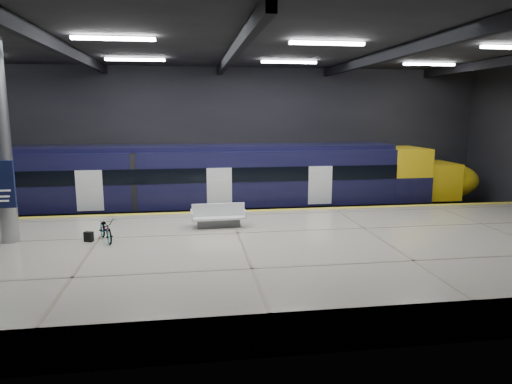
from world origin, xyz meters
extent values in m
plane|color=black|center=(0.00, 0.00, 0.00)|extent=(30.00, 30.00, 0.00)
cube|color=black|center=(0.00, 8.00, 4.00)|extent=(30.00, 0.10, 8.00)
cube|color=black|center=(0.00, -8.00, 4.00)|extent=(30.00, 0.10, 8.00)
cube|color=black|center=(0.00, 0.00, 8.00)|extent=(30.00, 16.00, 0.10)
cube|color=black|center=(-6.00, 0.00, 7.75)|extent=(0.25, 16.00, 0.40)
cube|color=black|center=(0.00, 0.00, 7.75)|extent=(0.25, 16.00, 0.40)
cube|color=black|center=(6.00, 0.00, 7.75)|extent=(0.25, 16.00, 0.40)
cube|color=white|center=(-4.00, -2.00, 7.88)|extent=(2.60, 0.18, 0.10)
cube|color=white|center=(3.00, -2.00, 7.88)|extent=(2.60, 0.18, 0.10)
cube|color=white|center=(-4.00, 4.00, 7.88)|extent=(2.60, 0.18, 0.10)
cube|color=white|center=(3.00, 4.00, 7.88)|extent=(2.60, 0.18, 0.10)
cube|color=white|center=(10.00, 4.00, 7.88)|extent=(2.60, 0.18, 0.10)
cube|color=beige|center=(0.00, -2.50, 0.55)|extent=(30.00, 11.00, 1.10)
cube|color=yellow|center=(0.00, 2.75, 1.11)|extent=(30.00, 0.40, 0.01)
cube|color=gray|center=(0.00, 4.78, 0.08)|extent=(30.00, 0.08, 0.16)
cube|color=gray|center=(0.00, 6.22, 0.08)|extent=(30.00, 0.08, 0.16)
cube|color=black|center=(-3.33, 5.50, 0.55)|extent=(24.00, 2.58, 0.80)
cube|color=black|center=(-3.33, 5.50, 2.33)|extent=(24.00, 2.80, 2.75)
cube|color=black|center=(-3.33, 5.50, 3.82)|extent=(24.00, 2.30, 0.24)
cube|color=black|center=(-3.33, 4.09, 2.60)|extent=(24.00, 0.04, 0.70)
cube|color=white|center=(-0.33, 4.08, 2.00)|extent=(1.20, 0.05, 1.90)
cube|color=yellow|center=(9.67, 5.50, 2.33)|extent=(2.00, 2.80, 2.75)
ellipsoid|color=yellow|center=(12.27, 5.50, 1.85)|extent=(3.60, 2.52, 1.90)
cube|color=black|center=(9.97, 5.50, 2.50)|extent=(1.60, 2.38, 0.80)
cube|color=#595B60|center=(-0.64, 0.03, 1.26)|extent=(1.68, 0.58, 0.31)
cube|color=white|center=(-0.64, 0.03, 1.49)|extent=(2.11, 0.96, 0.08)
cube|color=white|center=(-0.64, 0.03, 1.79)|extent=(2.08, 0.16, 0.52)
cube|color=white|center=(-1.68, -0.01, 1.62)|extent=(0.09, 0.89, 0.31)
cube|color=white|center=(0.39, 0.07, 1.62)|extent=(0.09, 0.89, 0.31)
imported|color=#99999E|center=(-4.69, -1.39, 1.52)|extent=(1.13, 1.70, 0.85)
cube|color=black|center=(-5.29, -1.39, 1.28)|extent=(0.34, 0.27, 0.35)
cylinder|color=#9EA0A5|center=(-8.00, -1.00, 4.55)|extent=(0.60, 0.60, 6.90)
cube|color=#10163B|center=(-8.00, -1.42, 3.20)|extent=(0.90, 0.12, 1.60)
camera|label=1|loc=(-1.71, -17.54, 5.60)|focal=32.00mm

